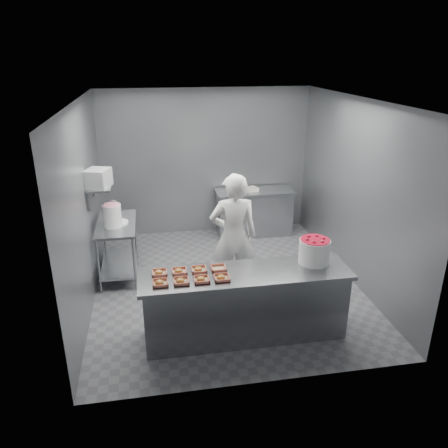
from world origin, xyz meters
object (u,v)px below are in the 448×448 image
Objects in this scene: tray_4 at (159,273)px; appliance at (98,178)px; tray_7 at (218,268)px; glaze_bucket at (112,215)px; tray_5 at (179,271)px; worker at (233,237)px; tray_2 at (201,279)px; tray_3 at (222,278)px; service_counter at (245,304)px; strawberry_tub at (314,250)px; back_counter at (254,212)px; prep_table at (118,241)px; tray_0 at (160,283)px; tray_6 at (199,269)px; tray_1 at (181,281)px.

appliance reaches higher than tray_4.
glaze_bucket is at bearing 129.01° from tray_7.
worker reaches higher than tray_5.
tray_3 is (0.24, 0.00, 0.00)m from tray_2.
service_counter is 1.15m from tray_4.
appliance is (-1.87, 0.71, 0.76)m from worker.
glaze_bucket reaches higher than strawberry_tub.
back_counter is 2.44m from worker.
service_counter is 2.56m from prep_table.
tray_4 is (-1.04, 0.13, 0.47)m from service_counter.
prep_table is at bearing -152.99° from back_counter.
tray_0 is 2.16m from appliance.
worker reaches higher than strawberry_tub.
tray_4 is 0.44× the size of glaze_bucket.
tray_6 is 0.10× the size of worker.
tray_0 is at bearing -173.12° from service_counter.
prep_table is at bearing 120.92° from tray_6.
service_counter is 2.80m from appliance.
tray_5 is 0.53× the size of appliance.
strawberry_tub is at bearing 135.76° from worker.
back_counter is 3.71m from tray_4.
glaze_bucket reaches higher than tray_4.
prep_table is 1.14m from appliance.
tray_3 is 0.54m from tray_5.
tray_2 is 0.24m from tray_3.
back_counter is at bearing 60.15° from tray_0.
service_counter is 1.15m from tray_0.
tray_7 is (0.24, 0.25, -0.00)m from tray_2.
tray_7 is 0.44× the size of glaze_bucket.
tray_4 is (0.00, 0.25, 0.00)m from tray_0.
prep_table is 1.97m from worker.
appliance is at bearing -148.96° from glaze_bucket.
tray_1 is at bearing -46.20° from tray_4.
tray_4 reaches higher than tray_7.
tray_2 and tray_4 have the same top height.
back_counter is 3.38m from tray_7.
tray_5 is 1.91m from glaze_bucket.
tray_2 and tray_3 have the same top height.
service_counter is at bearing -8.92° from tray_5.
tray_6 is (0.48, 0.00, 0.00)m from tray_4.
tray_1 and tray_6 have the same top height.
tray_7 is at bearing 0.00° from tray_5.
tray_1 is 0.35m from tray_6.
tray_5 is 1.71m from strawberry_tub.
tray_6 is at bearing 167.34° from service_counter.
back_counter is at bearing 66.65° from tray_2.
tray_2 is 0.48× the size of strawberry_tub.
tray_0 is 0.54m from tray_6.
tray_4 is 0.53× the size of appliance.
tray_7 is at bearing 158.27° from service_counter.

